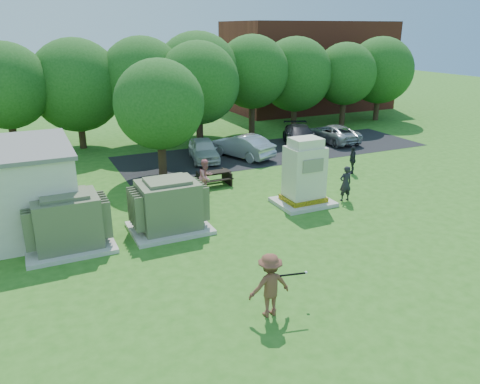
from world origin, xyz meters
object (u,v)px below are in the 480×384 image
generator_cabinet (304,176)px  person_by_generator (345,184)px  car_silver_a (242,146)px  picnic_table (214,177)px  car_silver_b (332,133)px  transformer_right (169,207)px  person_walking_right (352,160)px  transformer_left (67,223)px  batter (270,285)px  car_dark (300,136)px  car_white (204,149)px  person_at_picnic (206,177)px

generator_cabinet → person_by_generator: 2.05m
car_silver_a → generator_cabinet: bearing=62.2°
picnic_table → car_silver_b: size_ratio=0.37×
transformer_right → person_walking_right: (11.16, 3.03, -0.21)m
transformer_left → batter: bearing=-56.3°
generator_cabinet → person_by_generator: size_ratio=1.84×
batter → car_silver_b: (13.79, 16.20, -0.31)m
batter → car_dark: (11.15, 16.18, -0.25)m
generator_cabinet → person_walking_right: bearing=30.1°
transformer_right → picnic_table: bearing=49.9°
batter → transformer_left: bearing=-54.0°
generator_cabinet → person_by_generator: (1.94, -0.44, -0.50)m
transformer_left → person_by_generator: size_ratio=1.84×
picnic_table → person_walking_right: person_walking_right is taller
transformer_left → car_white: bearing=46.2°
transformer_left → car_white: 12.41m
generator_cabinet → transformer_right: bearing=-178.3°
transformer_left → person_walking_right: transformer_left is taller
transformer_left → car_dark: 18.27m
car_silver_a → person_by_generator: bearing=75.1°
transformer_left → picnic_table: (7.35, 4.34, -0.54)m
person_by_generator → car_silver_b: 11.66m
transformer_left → car_silver_b: size_ratio=0.69×
batter → person_walking_right: batter is taller
transformer_right → car_silver_a: (7.21, 8.56, -0.27)m
person_by_generator → person_walking_right: bearing=-126.2°
car_silver_a → car_dark: bearing=170.0°
generator_cabinet → car_dark: 10.91m
generator_cabinet → person_by_generator: generator_cabinet is taller
generator_cabinet → car_silver_b: 12.51m
car_white → car_silver_a: (2.33, -0.40, 0.06)m
generator_cabinet → person_walking_right: (4.91, 2.84, -0.56)m
transformer_left → picnic_table: transformer_left is taller
car_silver_b → person_at_picnic: bearing=26.3°
transformer_right → person_walking_right: 11.56m
generator_cabinet → batter: size_ratio=1.64×
car_dark → car_silver_a: bearing=-146.2°
transformer_left → car_dark: (15.61, 9.49, -0.30)m
person_walking_right → generator_cabinet: bearing=-27.4°
person_at_picnic → car_white: person_at_picnic is taller
car_silver_b → person_by_generator: bearing=55.0°
picnic_table → car_silver_b: bearing=25.4°
person_by_generator → transformer_right: bearing=4.2°
car_silver_b → car_dark: bearing=-1.3°
transformer_left → batter: size_ratio=1.64×
car_silver_a → car_dark: (4.70, 0.93, -0.03)m
transformer_left → transformer_right: bearing=0.0°
picnic_table → car_white: bearing=75.1°
transformer_left → person_by_generator: 11.89m
car_silver_b → transformer_right: bearing=31.3°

